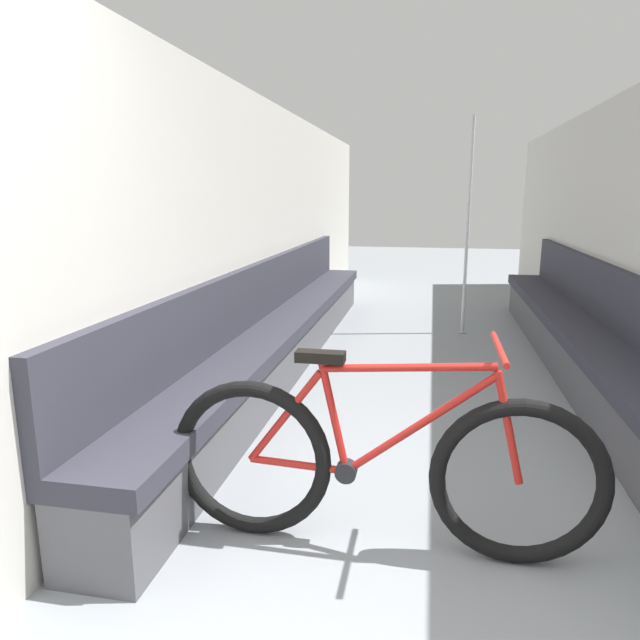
{
  "coord_description": "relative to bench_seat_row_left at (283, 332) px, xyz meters",
  "views": [
    {
      "loc": [
        0.0,
        -1.1,
        1.47
      ],
      "look_at": [
        -0.74,
        2.67,
        0.61
      ],
      "focal_mm": 32.0,
      "sensor_mm": 36.0,
      "label": 1
    }
  ],
  "objects": [
    {
      "name": "wall_left",
      "position": [
        -0.24,
        0.05,
        0.82
      ],
      "size": [
        0.1,
        10.3,
        2.25
      ],
      "primitive_type": "cube",
      "color": "beige",
      "rests_on": "ground"
    },
    {
      "name": "wall_right",
      "position": [
        2.69,
        0.05,
        0.82
      ],
      "size": [
        0.1,
        10.3,
        2.25
      ],
      "primitive_type": "cube",
      "color": "beige",
      "rests_on": "ground"
    },
    {
      "name": "bench_seat_row_left",
      "position": [
        0.0,
        0.0,
        0.0
      ],
      "size": [
        0.44,
        5.91,
        0.91
      ],
      "color": "#4C4C51",
      "rests_on": "ground"
    },
    {
      "name": "bench_seat_row_right",
      "position": [
        2.45,
        0.0,
        0.0
      ],
      "size": [
        0.44,
        5.91,
        0.91
      ],
      "color": "#4C4C51",
      "rests_on": "ground"
    },
    {
      "name": "bicycle",
      "position": [
        1.05,
        -2.44,
        0.06
      ],
      "size": [
        1.8,
        0.46,
        0.91
      ],
      "rotation": [
        0.0,
        0.0,
        0.19
      ],
      "color": "black",
      "rests_on": "ground"
    },
    {
      "name": "grab_pole_near",
      "position": [
        1.58,
        1.52,
        0.78
      ],
      "size": [
        0.08,
        0.08,
        2.23
      ],
      "color": "gray",
      "rests_on": "ground"
    }
  ]
}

